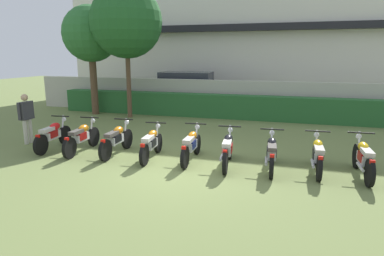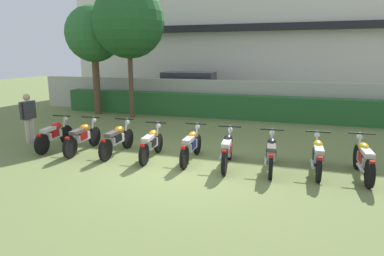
# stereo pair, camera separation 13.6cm
# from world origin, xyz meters

# --- Properties ---
(ground) EXTENTS (60.00, 60.00, 0.00)m
(ground) POSITION_xyz_m (0.00, 0.00, 0.00)
(ground) COLOR olive
(building) EXTENTS (22.07, 6.50, 7.99)m
(building) POSITION_xyz_m (0.00, 14.55, 3.99)
(building) COLOR silver
(building) RESTS_ON ground
(compound_wall) EXTENTS (20.96, 0.30, 1.64)m
(compound_wall) POSITION_xyz_m (0.00, 7.88, 0.82)
(compound_wall) COLOR #BCB7A8
(compound_wall) RESTS_ON ground
(hedge_row) EXTENTS (16.77, 0.70, 1.04)m
(hedge_row) POSITION_xyz_m (0.00, 7.18, 0.52)
(hedge_row) COLOR #28602D
(hedge_row) RESTS_ON ground
(parked_car) EXTENTS (4.60, 2.30, 1.89)m
(parked_car) POSITION_xyz_m (-2.81, 9.72, 0.94)
(parked_car) COLOR black
(parked_car) RESTS_ON ground
(tree_near_inspector) EXTENTS (2.58, 2.58, 5.03)m
(tree_near_inspector) POSITION_xyz_m (-6.50, 6.39, 3.70)
(tree_near_inspector) COLOR brown
(tree_near_inspector) RESTS_ON ground
(tree_far_side) EXTENTS (3.12, 3.12, 5.73)m
(tree_far_side) POSITION_xyz_m (-4.50, 6.07, 4.16)
(tree_far_side) COLOR brown
(tree_far_side) RESTS_ON ground
(motorcycle_in_row_0) EXTENTS (0.60, 1.82, 0.96)m
(motorcycle_in_row_0) POSITION_xyz_m (-4.25, 0.62, 0.45)
(motorcycle_in_row_0) COLOR black
(motorcycle_in_row_0) RESTS_ON ground
(motorcycle_in_row_1) EXTENTS (0.60, 1.93, 0.96)m
(motorcycle_in_row_1) POSITION_xyz_m (-3.25, 0.62, 0.45)
(motorcycle_in_row_1) COLOR black
(motorcycle_in_row_1) RESTS_ON ground
(motorcycle_in_row_2) EXTENTS (0.60, 1.90, 0.96)m
(motorcycle_in_row_2) POSITION_xyz_m (-2.15, 0.69, 0.45)
(motorcycle_in_row_2) COLOR black
(motorcycle_in_row_2) RESTS_ON ground
(motorcycle_in_row_3) EXTENTS (0.60, 1.77, 0.94)m
(motorcycle_in_row_3) POSITION_xyz_m (-1.05, 0.62, 0.44)
(motorcycle_in_row_3) COLOR black
(motorcycle_in_row_3) RESTS_ON ground
(motorcycle_in_row_4) EXTENTS (0.60, 1.87, 0.94)m
(motorcycle_in_row_4) POSITION_xyz_m (0.05, 0.76, 0.44)
(motorcycle_in_row_4) COLOR black
(motorcycle_in_row_4) RESTS_ON ground
(motorcycle_in_row_5) EXTENTS (0.60, 1.85, 0.97)m
(motorcycle_in_row_5) POSITION_xyz_m (1.07, 0.60, 0.45)
(motorcycle_in_row_5) COLOR black
(motorcycle_in_row_5) RESTS_ON ground
(motorcycle_in_row_6) EXTENTS (0.60, 1.83, 0.95)m
(motorcycle_in_row_6) POSITION_xyz_m (2.15, 0.64, 0.44)
(motorcycle_in_row_6) COLOR black
(motorcycle_in_row_6) RESTS_ON ground
(motorcycle_in_row_7) EXTENTS (0.60, 1.78, 0.95)m
(motorcycle_in_row_7) POSITION_xyz_m (3.22, 0.77, 0.44)
(motorcycle_in_row_7) COLOR black
(motorcycle_in_row_7) RESTS_ON ground
(motorcycle_in_row_8) EXTENTS (0.60, 1.88, 0.97)m
(motorcycle_in_row_8) POSITION_xyz_m (4.23, 0.77, 0.45)
(motorcycle_in_row_8) COLOR black
(motorcycle_in_row_8) RESTS_ON ground
(inspector_person) EXTENTS (0.22, 0.65, 1.59)m
(inspector_person) POSITION_xyz_m (-5.49, 0.97, 0.93)
(inspector_person) COLOR beige
(inspector_person) RESTS_ON ground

